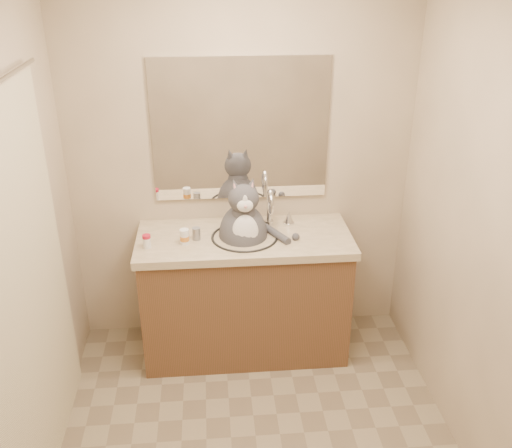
{
  "coord_description": "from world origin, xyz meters",
  "views": [
    {
      "loc": [
        -0.2,
        -2.21,
        2.44
      ],
      "look_at": [
        0.05,
        0.65,
        1.08
      ],
      "focal_mm": 40.0,
      "sensor_mm": 36.0,
      "label": 1
    }
  ],
  "objects": [
    {
      "name": "room",
      "position": [
        0.0,
        0.0,
        1.2
      ],
      "size": [
        2.22,
        2.52,
        2.42
      ],
      "color": "gray",
      "rests_on": "ground"
    },
    {
      "name": "cat",
      "position": [
        -0.0,
        0.96,
        0.88
      ],
      "size": [
        0.44,
        0.35,
        0.6
      ],
      "rotation": [
        0.0,
        0.0,
        0.05
      ],
      "color": "#4C4B51",
      "rests_on": "vanity"
    },
    {
      "name": "vanity",
      "position": [
        0.0,
        0.96,
        0.44
      ],
      "size": [
        1.34,
        0.59,
        1.12
      ],
      "color": "brown",
      "rests_on": "ground"
    },
    {
      "name": "grey_canister",
      "position": [
        -0.3,
        0.94,
        0.89
      ],
      "size": [
        0.05,
        0.05,
        0.08
      ],
      "rotation": [
        0.0,
        0.0,
        -0.09
      ],
      "color": "gray",
      "rests_on": "vanity"
    },
    {
      "name": "mirror",
      "position": [
        0.0,
        1.24,
        1.45
      ],
      "size": [
        1.1,
        0.02,
        0.9
      ],
      "primitive_type": "cube",
      "color": "white",
      "rests_on": "room"
    },
    {
      "name": "pill_bottle_redcap",
      "position": [
        -0.59,
        0.86,
        0.89
      ],
      "size": [
        0.05,
        0.05,
        0.08
      ],
      "rotation": [
        0.0,
        0.0,
        -0.1
      ],
      "color": "white",
      "rests_on": "vanity"
    },
    {
      "name": "pill_bottle_orange",
      "position": [
        -0.37,
        0.89,
        0.9
      ],
      "size": [
        0.07,
        0.07,
        0.1
      ],
      "rotation": [
        0.0,
        0.0,
        0.39
      ],
      "color": "white",
      "rests_on": "vanity"
    },
    {
      "name": "shower_curtain",
      "position": [
        -1.05,
        0.1,
        1.03
      ],
      "size": [
        0.02,
        1.3,
        1.93
      ],
      "color": "beige",
      "rests_on": "ground"
    }
  ]
}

